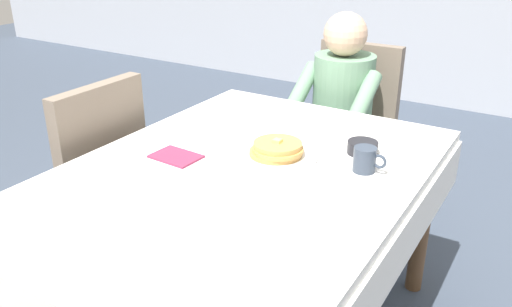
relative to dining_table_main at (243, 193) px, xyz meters
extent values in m
cube|color=white|center=(0.00, 0.00, 0.07)|extent=(1.10, 1.50, 0.04)
cube|color=white|center=(0.00, 0.76, -0.04)|extent=(1.10, 0.01, 0.18)
cube|color=white|center=(-0.56, 0.00, -0.04)|extent=(0.01, 1.50, 0.18)
cube|color=white|center=(0.56, 0.00, -0.04)|extent=(0.01, 1.50, 0.18)
cylinder|color=brown|center=(-0.47, 0.67, -0.30)|extent=(0.07, 0.07, 0.70)
cylinder|color=brown|center=(0.47, 0.67, -0.30)|extent=(0.07, 0.07, 0.70)
cube|color=#7A6B5B|center=(-0.08, 1.07, -0.23)|extent=(0.44, 0.44, 0.05)
cube|color=#7A6B5B|center=(-0.08, 1.27, 0.04)|extent=(0.44, 0.06, 0.48)
cylinder|color=#2D2319|center=(0.10, 0.89, -0.45)|extent=(0.04, 0.04, 0.40)
cylinder|color=#2D2319|center=(-0.26, 0.89, -0.45)|extent=(0.04, 0.04, 0.40)
cylinder|color=#2D2319|center=(0.10, 1.25, -0.45)|extent=(0.04, 0.04, 0.40)
cylinder|color=#2D2319|center=(-0.26, 1.25, -0.45)|extent=(0.04, 0.04, 0.40)
cylinder|color=gray|center=(-0.08, 1.05, 0.03)|extent=(0.30, 0.30, 0.46)
sphere|color=#D8AD8C|center=(-0.08, 1.03, 0.36)|extent=(0.21, 0.21, 0.21)
cylinder|color=gray|center=(0.08, 0.91, 0.10)|extent=(0.08, 0.29, 0.23)
cylinder|color=gray|center=(-0.24, 0.91, 0.10)|extent=(0.08, 0.29, 0.23)
cylinder|color=#383D51|center=(0.00, 0.87, -0.43)|extent=(0.10, 0.10, 0.45)
cylinder|color=#383D51|center=(-0.16, 0.87, -0.43)|extent=(0.10, 0.10, 0.45)
cube|color=#7A6B5B|center=(-0.87, 0.00, -0.23)|extent=(0.44, 0.44, 0.05)
cube|color=#7A6B5B|center=(-0.67, 0.00, 0.04)|extent=(0.06, 0.44, 0.48)
cylinder|color=#2D2319|center=(-1.05, -0.18, -0.45)|extent=(0.04, 0.04, 0.40)
cylinder|color=#2D2319|center=(-1.05, 0.18, -0.45)|extent=(0.04, 0.04, 0.40)
cylinder|color=#2D2319|center=(-0.69, -0.18, -0.45)|extent=(0.04, 0.04, 0.40)
cylinder|color=#2D2319|center=(-0.69, 0.18, -0.45)|extent=(0.04, 0.04, 0.40)
cylinder|color=white|center=(0.06, 0.14, 0.10)|extent=(0.28, 0.28, 0.02)
cylinder|color=tan|center=(0.05, 0.13, 0.11)|extent=(0.19, 0.19, 0.02)
cylinder|color=tan|center=(0.06, 0.13, 0.13)|extent=(0.18, 0.18, 0.01)
cylinder|color=tan|center=(0.06, 0.14, 0.14)|extent=(0.17, 0.17, 0.02)
cube|color=#F4E072|center=(0.06, 0.14, 0.16)|extent=(0.03, 0.03, 0.01)
cylinder|color=#333D4C|center=(0.35, 0.20, 0.13)|extent=(0.08, 0.08, 0.08)
torus|color=#333D4C|center=(0.40, 0.20, 0.14)|extent=(0.05, 0.01, 0.05)
cylinder|color=black|center=(0.29, 0.34, 0.11)|extent=(0.11, 0.11, 0.04)
cone|color=silver|center=(-0.22, 0.32, 0.13)|extent=(0.08, 0.08, 0.07)
cube|color=silver|center=(-0.13, 0.12, 0.09)|extent=(0.02, 0.18, 0.00)
cube|color=silver|center=(0.25, 0.12, 0.09)|extent=(0.02, 0.20, 0.00)
cube|color=silver|center=(0.08, -0.18, 0.09)|extent=(0.15, 0.05, 0.00)
cube|color=#8C2D4C|center=(-0.25, -0.04, 0.09)|extent=(0.18, 0.13, 0.01)
camera|label=1|loc=(0.88, -1.35, 0.86)|focal=37.13mm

